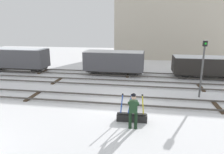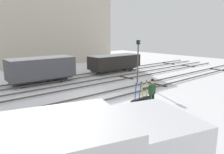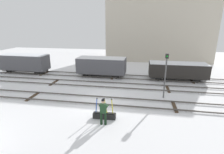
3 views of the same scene
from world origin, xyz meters
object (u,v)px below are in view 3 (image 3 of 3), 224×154
at_px(rail_worker, 103,110).
at_px(freight_car_back_track, 102,66).
at_px(freight_car_far_end, 177,70).
at_px(signal_post, 166,71).
at_px(freight_car_mid_siding, 24,62).
at_px(switch_lever_frame, 104,115).

relative_size(rail_worker, freight_car_back_track, 0.31).
xyz_separation_m(freight_car_back_track, freight_car_far_end, (8.54, -0.00, -0.16)).
xyz_separation_m(rail_worker, freight_car_far_end, (6.10, 10.25, 0.19)).
xyz_separation_m(rail_worker, signal_post, (4.14, 4.94, 1.33)).
bearing_deg(freight_car_far_end, freight_car_mid_siding, -179.57).
bearing_deg(switch_lever_frame, freight_car_back_track, 102.16).
xyz_separation_m(freight_car_far_end, freight_car_mid_siding, (-18.58, 0.00, 0.20)).
relative_size(switch_lever_frame, rail_worker, 0.88).
height_order(switch_lever_frame, freight_car_mid_siding, freight_car_mid_siding).
height_order(signal_post, freight_car_mid_siding, signal_post).
bearing_deg(freight_car_back_track, signal_post, -38.07).
bearing_deg(switch_lever_frame, signal_post, 43.14).
distance_m(switch_lever_frame, freight_car_mid_siding, 15.67).
relative_size(rail_worker, freight_car_far_end, 0.28).
height_order(freight_car_back_track, freight_car_mid_siding, freight_car_mid_siding).
xyz_separation_m(switch_lever_frame, freight_car_mid_siding, (-12.39, 9.53, 1.11)).
height_order(switch_lever_frame, rail_worker, rail_worker).
relative_size(rail_worker, signal_post, 0.46).
distance_m(rail_worker, freight_car_back_track, 10.55).
xyz_separation_m(freight_car_back_track, freight_car_mid_siding, (-10.04, -0.00, 0.04)).
bearing_deg(freight_car_far_end, signal_post, -109.76).
bearing_deg(freight_car_back_track, switch_lever_frame, -75.32).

